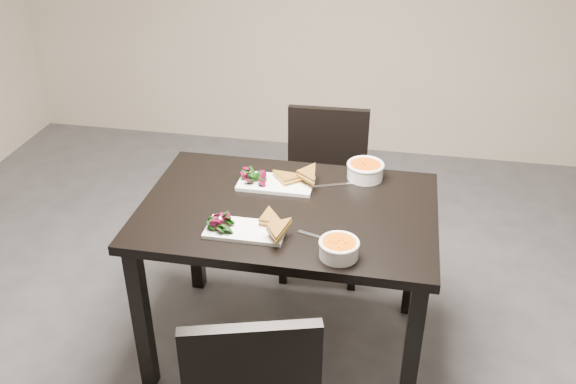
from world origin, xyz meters
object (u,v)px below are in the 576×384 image
(plate_near, at_px, (246,230))
(plate_far, at_px, (276,184))
(soup_bowl_far, at_px, (365,170))
(table, at_px, (288,227))
(soup_bowl_near, at_px, (339,248))
(chair_far, at_px, (325,181))

(plate_near, distance_m, plate_far, 0.38)
(plate_near, bearing_deg, plate_far, 83.89)
(plate_far, bearing_deg, soup_bowl_far, 20.56)
(plate_far, xyz_separation_m, soup_bowl_far, (0.37, 0.14, 0.03))
(soup_bowl_far, bearing_deg, table, -133.44)
(table, distance_m, soup_bowl_near, 0.41)
(soup_bowl_near, bearing_deg, plate_near, 166.46)
(soup_bowl_near, xyz_separation_m, plate_far, (-0.33, 0.46, -0.03))
(plate_far, distance_m, soup_bowl_far, 0.40)
(chair_far, distance_m, plate_far, 0.63)
(plate_far, height_order, soup_bowl_far, soup_bowl_far)
(plate_near, bearing_deg, soup_bowl_near, -13.54)
(soup_bowl_near, relative_size, plate_far, 0.46)
(soup_bowl_near, bearing_deg, chair_far, 100.23)
(plate_near, distance_m, soup_bowl_near, 0.38)
(soup_bowl_near, height_order, soup_bowl_far, soup_bowl_far)
(chair_far, bearing_deg, plate_far, -106.85)
(plate_near, bearing_deg, soup_bowl_far, 51.24)
(soup_bowl_near, xyz_separation_m, soup_bowl_far, (0.04, 0.60, 0.00))
(table, distance_m, chair_far, 0.73)
(chair_far, bearing_deg, plate_near, -103.36)
(table, xyz_separation_m, soup_bowl_far, (0.29, 0.30, 0.14))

